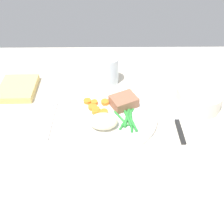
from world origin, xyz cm
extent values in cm
cube|color=beige|center=(0.00, 0.00, 1.00)|extent=(120.00, 90.00, 2.00)
cylinder|color=white|center=(3.98, 1.38, 2.80)|extent=(25.86, 25.86, 1.60)
cube|color=#936047|center=(7.47, 5.45, 5.12)|extent=(9.11, 8.41, 3.05)
ellipsoid|color=beige|center=(1.65, -3.28, 5.55)|extent=(7.65, 5.55, 3.91)
cylinder|color=orange|center=(-1.70, 4.14, 4.09)|extent=(2.57, 2.57, 0.97)
cylinder|color=orange|center=(1.98, 6.31, 4.11)|extent=(2.46, 2.46, 1.02)
cylinder|color=orange|center=(-0.42, 1.80, 4.02)|extent=(2.51, 2.51, 0.83)
cylinder|color=orange|center=(1.71, 1.94, 4.10)|extent=(2.21, 2.21, 0.99)
cylinder|color=orange|center=(-0.73, 2.18, 4.12)|extent=(2.15, 2.15, 1.04)
cylinder|color=orange|center=(-0.51, 2.95, 4.15)|extent=(1.95, 1.95, 1.11)
cylinder|color=orange|center=(-3.39, 6.93, 4.04)|extent=(2.35, 2.35, 0.89)
cylinder|color=orange|center=(-1.26, 6.02, 4.18)|extent=(2.05, 2.05, 1.16)
cylinder|color=#2D8C38|center=(8.35, -0.13, 3.90)|extent=(4.15, 7.09, 0.60)
cylinder|color=#2D8C38|center=(6.49, -0.51, 3.91)|extent=(3.96, 6.03, 0.62)
cylinder|color=#2D8C38|center=(9.01, 0.25, 3.90)|extent=(1.15, 6.33, 0.60)
cylinder|color=#2D8C38|center=(8.27, 0.20, 4.03)|extent=(2.57, 7.72, 0.86)
cylinder|color=#2D8C38|center=(7.51, -1.69, 3.91)|extent=(3.60, 6.50, 0.63)
cylinder|color=#2D8C38|center=(8.19, 0.16, 4.01)|extent=(2.56, 8.04, 0.83)
cylinder|color=#2D8C38|center=(9.66, -2.66, 3.99)|extent=(2.38, 5.91, 0.78)
cylinder|color=#2D8C38|center=(9.26, -2.20, 3.95)|extent=(0.91, 7.20, 0.71)
cube|color=silver|center=(-13.50, -0.62, 2.20)|extent=(1.00, 13.00, 0.40)
cube|color=silver|center=(-14.10, 7.68, 2.20)|extent=(0.24, 3.60, 0.40)
cube|color=silver|center=(-13.70, 7.68, 2.20)|extent=(0.24, 3.60, 0.40)
cube|color=silver|center=(-13.30, 7.68, 2.20)|extent=(0.24, 3.60, 0.40)
cube|color=silver|center=(-12.90, 7.68, 2.20)|extent=(0.24, 3.60, 0.40)
cube|color=black|center=(22.55, -4.12, 2.20)|extent=(1.30, 9.00, 0.64)
cube|color=silver|center=(22.55, 5.88, 2.20)|extent=(1.70, 12.00, 0.40)
cylinder|color=silver|center=(3.10, 19.81, 6.67)|extent=(6.61, 6.61, 9.34)
cylinder|color=silver|center=(3.10, 19.81, 4.48)|extent=(6.08, 6.08, 4.96)
cylinder|color=silver|center=(30.06, 6.91, 4.94)|extent=(13.43, 13.43, 5.89)
cylinder|color=beige|center=(30.06, 6.91, 6.27)|extent=(11.42, 11.42, 3.24)
cube|color=#DBBC6B|center=(-26.73, 14.88, 3.10)|extent=(11.72, 13.53, 2.21)
camera|label=1|loc=(3.47, -48.74, 50.41)|focal=38.51mm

